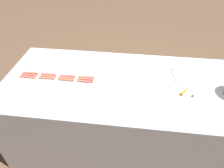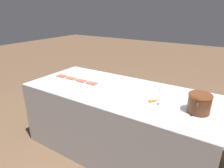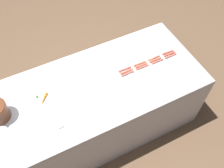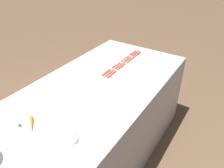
# 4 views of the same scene
# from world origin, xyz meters

# --- Properties ---
(ground_plane) EXTENTS (20.00, 20.00, 0.00)m
(ground_plane) POSITION_xyz_m (0.00, 0.00, 0.00)
(ground_plane) COLOR brown
(griddle_counter) EXTENTS (1.08, 2.48, 0.92)m
(griddle_counter) POSITION_xyz_m (0.00, 0.00, 0.46)
(griddle_counter) COLOR #9EA0A5
(griddle_counter) RESTS_ON ground_plane
(hot_dog_0) EXTENTS (0.02, 0.16, 0.02)m
(hot_dog_0) POSITION_xyz_m (-0.02, -1.00, 0.93)
(hot_dog_0) COLOR #C5614A
(hot_dog_0) RESTS_ON griddle_counter
(hot_dog_1) EXTENTS (0.02, 0.16, 0.02)m
(hot_dog_1) POSITION_xyz_m (-0.02, -0.81, 0.93)
(hot_dog_1) COLOR #C35D50
(hot_dog_1) RESTS_ON griddle_counter
(hot_dog_2) EXTENTS (0.02, 0.16, 0.02)m
(hot_dog_2) POSITION_xyz_m (-0.02, -0.61, 0.93)
(hot_dog_2) COLOR #C35A4A
(hot_dog_2) RESTS_ON griddle_counter
(hot_dog_3) EXTENTS (0.03, 0.16, 0.02)m
(hot_dog_3) POSITION_xyz_m (-0.02, -0.42, 0.93)
(hot_dog_3) COLOR #BF5D4B
(hot_dog_3) RESTS_ON griddle_counter
(hot_dog_4) EXTENTS (0.03, 0.16, 0.02)m
(hot_dog_4) POSITION_xyz_m (0.02, -1.00, 0.93)
(hot_dog_4) COLOR #C85B49
(hot_dog_4) RESTS_ON griddle_counter
(hot_dog_5) EXTENTS (0.03, 0.16, 0.02)m
(hot_dog_5) POSITION_xyz_m (0.01, -0.80, 0.93)
(hot_dog_5) COLOR #C66249
(hot_dog_5) RESTS_ON griddle_counter
(hot_dog_6) EXTENTS (0.03, 0.16, 0.02)m
(hot_dog_6) POSITION_xyz_m (0.01, -0.62, 0.93)
(hot_dog_6) COLOR #C8644E
(hot_dog_6) RESTS_ON griddle_counter
(hot_dog_7) EXTENTS (0.03, 0.16, 0.02)m
(hot_dog_7) POSITION_xyz_m (0.01, -0.42, 0.93)
(hot_dog_7) COLOR #C3624A
(hot_dog_7) RESTS_ON griddle_counter
(hot_dog_8) EXTENTS (0.03, 0.16, 0.02)m
(hot_dog_8) POSITION_xyz_m (0.05, -1.00, 0.93)
(hot_dog_8) COLOR #CC6150
(hot_dog_8) RESTS_ON griddle_counter
(hot_dog_9) EXTENTS (0.03, 0.16, 0.02)m
(hot_dog_9) POSITION_xyz_m (0.04, -0.81, 0.93)
(hot_dog_9) COLOR #CA684E
(hot_dog_9) RESTS_ON griddle_counter
(hot_dog_10) EXTENTS (0.03, 0.16, 0.02)m
(hot_dog_10) POSITION_xyz_m (0.05, -0.61, 0.93)
(hot_dog_10) COLOR #C3624B
(hot_dog_10) RESTS_ON griddle_counter
(hot_dog_11) EXTENTS (0.03, 0.16, 0.02)m
(hot_dog_11) POSITION_xyz_m (0.05, -0.42, 0.93)
(hot_dog_11) COLOR #CA5A4B
(hot_dog_11) RESTS_ON griddle_counter
(serving_spoon) EXTENTS (0.27, 0.09, 0.02)m
(serving_spoon) POSITION_xyz_m (-0.25, 0.46, 0.93)
(serving_spoon) COLOR #B7B7BC
(serving_spoon) RESTS_ON griddle_counter
(carrot) EXTENTS (0.16, 0.13, 0.03)m
(carrot) POSITION_xyz_m (0.07, 0.53, 0.94)
(carrot) COLOR orange
(carrot) RESTS_ON griddle_counter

